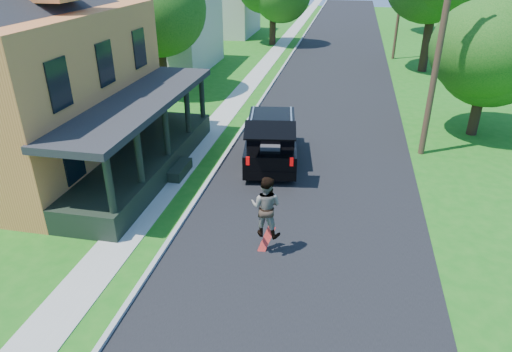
% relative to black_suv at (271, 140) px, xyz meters
% --- Properties ---
extents(ground, '(140.00, 140.00, 0.00)m').
position_rel_black_suv_xyz_m(ground, '(2.00, -8.16, -0.96)').
color(ground, '#186514').
rests_on(ground, ground).
extents(street, '(8.00, 120.00, 0.02)m').
position_rel_black_suv_xyz_m(street, '(2.00, 11.84, -0.96)').
color(street, black).
rests_on(street, ground).
extents(curb, '(0.15, 120.00, 0.12)m').
position_rel_black_suv_xyz_m(curb, '(-2.05, 11.84, -0.96)').
color(curb, '#A0A09B').
rests_on(curb, ground).
extents(sidewalk, '(1.30, 120.00, 0.03)m').
position_rel_black_suv_xyz_m(sidewalk, '(-3.60, 11.84, -0.96)').
color(sidewalk, '#97978F').
rests_on(sidewalk, ground).
extents(front_walk, '(6.50, 1.20, 0.03)m').
position_rel_black_suv_xyz_m(front_walk, '(-7.50, -2.16, -0.96)').
color(front_walk, '#97978F').
rests_on(front_walk, ground).
extents(neighbor_house_mid, '(12.78, 12.78, 8.30)m').
position_rel_black_suv_xyz_m(neighbor_house_mid, '(-11.50, 15.84, 3.23)').
color(neighbor_house_mid, beige).
rests_on(neighbor_house_mid, ground).
extents(black_suv, '(2.77, 5.61, 2.51)m').
position_rel_black_suv_xyz_m(black_suv, '(0.00, 0.00, 0.00)').
color(black_suv, black).
rests_on(black_suv, ground).
extents(skateboarder, '(1.00, 0.82, 1.88)m').
position_rel_black_suv_xyz_m(skateboarder, '(1.00, -6.66, 0.64)').
color(skateboarder, black).
rests_on(skateboarder, ground).
extents(skateboard, '(0.51, 0.40, 0.85)m').
position_rel_black_suv_xyz_m(skateboard, '(1.00, -6.51, -0.62)').
color(skateboard, red).
rests_on(skateboard, ground).
extents(tree_right_near, '(4.85, 4.75, 6.85)m').
position_rel_black_suv_xyz_m(tree_right_near, '(9.20, 5.16, 3.36)').
color(tree_right_near, black).
rests_on(tree_right_near, ground).
extents(utility_pole_near, '(1.60, 0.61, 9.82)m').
position_rel_black_suv_xyz_m(utility_pole_near, '(6.50, 2.12, 4.10)').
color(utility_pole_near, '#4E3224').
rests_on(utility_pole_near, ground).
extents(utility_pole_far, '(1.40, 0.59, 8.04)m').
position_rel_black_suv_xyz_m(utility_pole_far, '(6.50, 22.39, 3.19)').
color(utility_pole_far, '#4E3224').
rests_on(utility_pole_far, ground).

